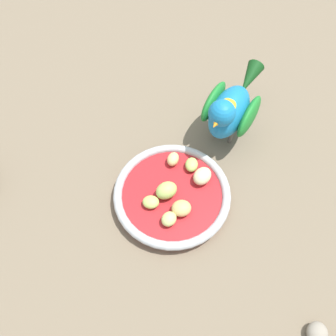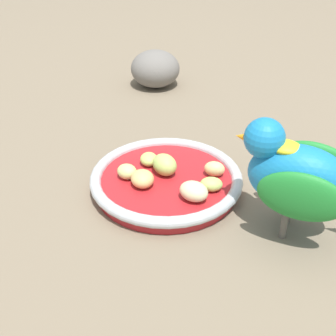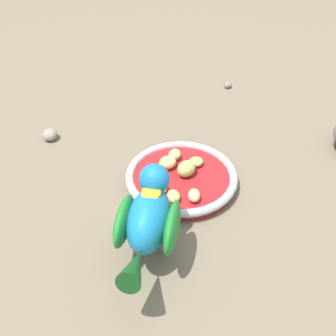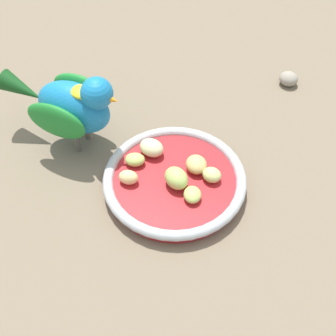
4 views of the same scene
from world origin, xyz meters
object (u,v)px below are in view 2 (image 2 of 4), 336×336
object	(u,v)px
apple_piece_5	(127,171)
feeding_bowl	(166,180)
apple_piece_0	(211,184)
apple_piece_6	(142,179)
apple_piece_3	(214,169)
apple_piece_1	(165,165)
rock_large	(155,69)
apple_piece_4	(149,159)
apple_piece_2	(194,191)
parrot	(303,175)

from	to	relation	value
apple_piece_5	feeding_bowl	bearing A→B (deg)	-57.32
apple_piece_0	apple_piece_6	distance (m)	0.09
apple_piece_3	apple_piece_6	world-z (taller)	apple_piece_6
feeding_bowl	apple_piece_1	xyz separation A→B (m)	(0.01, 0.01, 0.02)
apple_piece_1	apple_piece_5	distance (m)	0.05
apple_piece_3	rock_large	xyz separation A→B (m)	(0.26, 0.26, 0.01)
apple_piece_4	apple_piece_6	distance (m)	0.05
apple_piece_1	apple_piece_0	bearing A→B (deg)	-90.52
apple_piece_2	apple_piece_5	distance (m)	0.10
apple_piece_0	apple_piece_1	xyz separation A→B (m)	(0.00, 0.07, 0.01)
apple_piece_4	parrot	size ratio (longest dim) A/B	0.14
apple_piece_5	apple_piece_6	bearing A→B (deg)	-98.76
apple_piece_0	apple_piece_3	xyz separation A→B (m)	(0.03, 0.01, 0.00)
apple_piece_4	rock_large	world-z (taller)	rock_large
apple_piece_3	rock_large	bearing A→B (deg)	45.63
apple_piece_3	apple_piece_5	xyz separation A→B (m)	(-0.07, 0.09, -0.00)
apple_piece_3	apple_piece_4	bearing A→B (deg)	104.63
apple_piece_1	rock_large	size ratio (longest dim) A/B	0.38
feeding_bowl	apple_piece_2	size ratio (longest dim) A/B	5.52
apple_piece_0	apple_piece_4	xyz separation A→B (m)	(0.01, 0.10, -0.00)
apple_piece_2	parrot	xyz separation A→B (m)	(0.03, -0.12, 0.05)
feeding_bowl	apple_piece_3	bearing A→B (deg)	-53.01
apple_piece_6	feeding_bowl	bearing A→B (deg)	-26.32
apple_piece_6	rock_large	distance (m)	0.38
apple_piece_2	apple_piece_6	bearing A→B (deg)	97.10
apple_piece_0	feeding_bowl	bearing A→B (deg)	95.58
apple_piece_2	apple_piece_6	size ratio (longest dim) A/B	1.11
apple_piece_4	apple_piece_6	world-z (taller)	apple_piece_6
apple_piece_0	parrot	bearing A→B (deg)	-90.48
apple_piece_1	apple_piece_2	distance (m)	0.07
feeding_bowl	apple_piece_4	distance (m)	0.04
apple_piece_1	apple_piece_5	size ratio (longest dim) A/B	1.38
feeding_bowl	apple_piece_1	world-z (taller)	apple_piece_1
apple_piece_0	apple_piece_2	bearing A→B (deg)	163.24
apple_piece_6	apple_piece_4	bearing A→B (deg)	25.06
apple_piece_1	parrot	xyz separation A→B (m)	(-0.00, -0.18, 0.05)
apple_piece_4	apple_piece_5	distance (m)	0.04
apple_piece_1	apple_piece_4	distance (m)	0.03
apple_piece_6	apple_piece_3	bearing A→B (deg)	-43.51
apple_piece_6	parrot	size ratio (longest dim) A/B	0.17
apple_piece_3	apple_piece_0	bearing A→B (deg)	-159.56
apple_piece_2	apple_piece_4	size ratio (longest dim) A/B	1.31
apple_piece_2	apple_piece_3	size ratio (longest dim) A/B	1.33
feeding_bowl	apple_piece_0	distance (m)	0.06
apple_piece_1	apple_piece_4	xyz separation A→B (m)	(0.01, 0.03, -0.01)
feeding_bowl	apple_piece_2	xyz separation A→B (m)	(-0.02, -0.05, 0.02)
parrot	apple_piece_1	bearing A→B (deg)	-9.72
feeding_bowl	apple_piece_5	distance (m)	0.05
apple_piece_1	apple_piece_3	distance (m)	0.07
apple_piece_1	apple_piece_5	world-z (taller)	apple_piece_1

